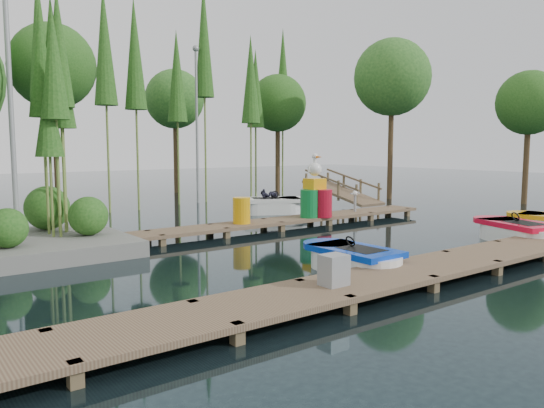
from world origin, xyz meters
TOP-DOWN VIEW (x-y plane):
  - ground_plane at (0.00, 0.00)m, footprint 90.00×90.00m
  - near_dock at (0.00, -4.50)m, footprint 18.00×1.50m
  - far_dock at (1.00, 2.50)m, footprint 15.00×1.20m
  - tree_screen at (-2.04, 10.60)m, footprint 34.42×18.53m
  - lamp_island at (-5.50, 2.50)m, footprint 0.30×0.30m
  - lamp_rear at (4.00, 11.00)m, footprint 0.30×0.30m
  - ramp at (9.00, 6.50)m, footprint 1.50×3.94m
  - boat_blue at (-0.05, -3.12)m, footprint 1.16×2.51m
  - boat_red at (6.12, -3.40)m, footprint 1.97×2.97m
  - boat_white_far at (4.48, 5.79)m, footprint 3.18×2.45m
  - utility_cabinet at (-1.92, -4.50)m, footprint 0.44×0.37m
  - yellow_barrel at (0.83, 2.50)m, footprint 0.54×0.54m
  - drum_cluster at (3.74, 2.34)m, footprint 1.23×1.13m
  - seagull_post at (5.75, 2.50)m, footprint 0.47×0.26m

SIDE VIEW (x-z plane):
  - ground_plane at x=0.00m, z-range 0.00..0.00m
  - far_dock at x=1.00m, z-range -0.02..0.48m
  - near_dock at x=0.00m, z-range -0.02..0.48m
  - boat_blue at x=-0.05m, z-range -0.18..0.66m
  - boat_red at x=6.12m, z-range -0.19..0.73m
  - boat_white_far at x=4.48m, z-range -0.38..0.99m
  - utility_cabinet at x=-1.92m, z-range 0.30..0.83m
  - ramp at x=9.00m, z-range -0.16..1.33m
  - yellow_barrel at x=0.83m, z-range 0.30..1.11m
  - seagull_post at x=5.75m, z-range 0.43..1.19m
  - drum_cluster at x=3.74m, z-range -0.14..1.99m
  - lamp_island at x=-5.50m, z-range 0.64..7.89m
  - lamp_rear at x=4.00m, z-range 0.64..7.89m
  - tree_screen at x=-2.04m, z-range 0.96..11.27m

